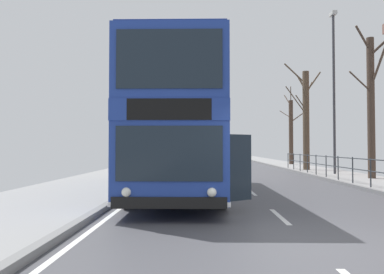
# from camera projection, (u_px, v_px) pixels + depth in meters

# --- Properties ---
(ground) EXTENTS (15.80, 140.00, 0.20)m
(ground) POSITION_uv_depth(u_px,v_px,m) (269.00, 243.00, 6.17)
(ground) COLOR #47474D
(double_decker_bus_main) EXTENTS (3.31, 10.88, 4.38)m
(double_decker_bus_main) POSITION_uv_depth(u_px,v_px,m) (181.00, 128.00, 13.25)
(double_decker_bus_main) COLOR navy
(double_decker_bus_main) RESTS_ON ground
(pedestrian_railing_far_kerb) EXTENTS (0.05, 23.19, 1.08)m
(pedestrian_railing_far_kerb) POSITION_uv_depth(u_px,v_px,m) (353.00, 166.00, 15.59)
(pedestrian_railing_far_kerb) COLOR #2D3338
(pedestrian_railing_far_kerb) RESTS_ON ground
(street_lamp_far_side) EXTENTS (0.28, 0.60, 9.17)m
(street_lamp_far_side) POSITION_uv_depth(u_px,v_px,m) (334.00, 81.00, 21.27)
(street_lamp_far_side) COLOR #38383D
(street_lamp_far_side) RESTS_ON ground
(bare_tree_far_00) EXTENTS (2.22, 2.94, 7.28)m
(bare_tree_far_00) POSITION_uv_depth(u_px,v_px,m) (371.00, 101.00, 18.15)
(bare_tree_far_00) COLOR #423328
(bare_tree_far_00) RESTS_ON ground
(bare_tree_far_01) EXTENTS (1.92, 2.49, 6.84)m
(bare_tree_far_01) POSITION_uv_depth(u_px,v_px,m) (291.00, 131.00, 33.88)
(bare_tree_far_01) COLOR #423328
(bare_tree_far_01) RESTS_ON ground
(bare_tree_far_02) EXTENTS (2.39, 1.26, 7.30)m
(bare_tree_far_02) POSITION_uv_depth(u_px,v_px,m) (306.00, 118.00, 25.27)
(bare_tree_far_02) COLOR #4C3D2D
(bare_tree_far_02) RESTS_ON ground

